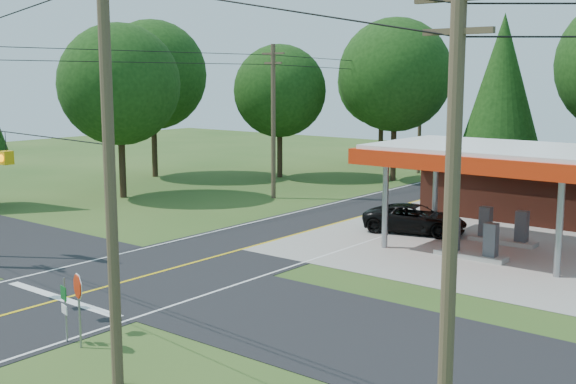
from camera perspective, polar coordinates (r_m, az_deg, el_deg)
The scene contains 13 objects.
ground at distance 29.63m, azimuth -11.63°, elevation -6.66°, with size 120.00×120.00×0.00m, color #294B1A.
main_highway at distance 29.62m, azimuth -11.63°, elevation -6.64°, with size 8.00×120.00×0.02m, color black.
cross_road at distance 29.62m, azimuth -11.63°, elevation -6.63°, with size 70.00×7.00×0.02m, color black.
lane_center_yellow at distance 29.62m, azimuth -11.63°, elevation -6.61°, with size 0.15×110.00×0.00m, color yellow.
gas_canopy at distance 33.94m, azimuth 15.77°, elevation 2.53°, with size 10.60×7.40×4.88m.
utility_pole_near_right at distance 18.41m, azimuth -13.95°, elevation 2.58°, with size 1.80×0.30×11.50m.
utility_pole_far_left at distance 47.06m, azimuth -1.17°, elevation 5.77°, with size 1.80×0.30×10.00m.
utility_pole_right_b at distance 14.26m, azimuth 12.75°, elevation -2.32°, with size 1.80×0.30×10.00m.
utility_pole_north at distance 60.38m, azimuth 10.38°, elevation 5.95°, with size 0.30×0.30×9.50m.
treeline_backdrop at distance 47.17m, azimuth 11.98°, elevation 8.37°, with size 70.27×51.59×13.30m.
suv_car at distance 37.59m, azimuth 10.00°, elevation -2.11°, with size 5.21×5.21×1.45m, color black.
octagonal_stop_sign at distance 22.22m, azimuth -16.26°, elevation -7.65°, with size 0.76×0.32×2.29m.
route_sign_post at distance 22.91m, azimuth -17.24°, elevation -8.50°, with size 0.41×0.14×2.02m.
Camera 1 is at (22.04, -18.11, 7.99)m, focal length 45.00 mm.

